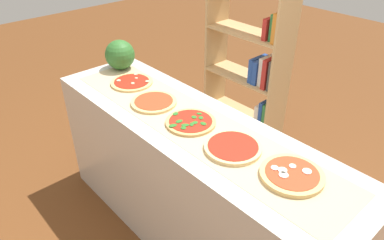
{
  "coord_description": "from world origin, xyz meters",
  "views": [
    {
      "loc": [
        1.32,
        -1.19,
        2.07
      ],
      "look_at": [
        0.0,
        0.0,
        0.96
      ],
      "focal_mm": 34.07,
      "sensor_mm": 36.0,
      "label": 1
    }
  ],
  "objects_px": {
    "pizza_plain_3": "(233,147)",
    "pizza_mozzarella_4": "(292,175)",
    "pizza_mushroom_0": "(132,82)",
    "pizza_spinach_2": "(191,122)",
    "watermelon": "(120,55)",
    "bookshelf": "(253,87)",
    "pizza_plain_1": "(154,102)"
  },
  "relations": [
    {
      "from": "pizza_plain_3",
      "to": "watermelon",
      "type": "bearing_deg",
      "value": 173.95
    },
    {
      "from": "pizza_mushroom_0",
      "to": "pizza_plain_3",
      "type": "relative_size",
      "value": 0.97
    },
    {
      "from": "pizza_mushroom_0",
      "to": "watermelon",
      "type": "height_order",
      "value": "watermelon"
    },
    {
      "from": "pizza_spinach_2",
      "to": "pizza_mozzarella_4",
      "type": "xyz_separation_m",
      "value": [
        0.66,
        0.04,
        0.0
      ]
    },
    {
      "from": "pizza_mushroom_0",
      "to": "bookshelf",
      "type": "relative_size",
      "value": 0.19
    },
    {
      "from": "pizza_plain_1",
      "to": "pizza_plain_3",
      "type": "bearing_deg",
      "value": 0.97
    },
    {
      "from": "watermelon",
      "to": "bookshelf",
      "type": "distance_m",
      "value": 1.12
    },
    {
      "from": "pizza_plain_3",
      "to": "pizza_mozzarella_4",
      "type": "xyz_separation_m",
      "value": [
        0.33,
        0.04,
        0.0
      ]
    },
    {
      "from": "pizza_plain_3",
      "to": "pizza_mozzarella_4",
      "type": "bearing_deg",
      "value": 7.51
    },
    {
      "from": "watermelon",
      "to": "bookshelf",
      "type": "bearing_deg",
      "value": 56.63
    },
    {
      "from": "pizza_plain_1",
      "to": "watermelon",
      "type": "height_order",
      "value": "watermelon"
    },
    {
      "from": "pizza_mushroom_0",
      "to": "pizza_spinach_2",
      "type": "height_order",
      "value": "same"
    },
    {
      "from": "pizza_mozzarella_4",
      "to": "bookshelf",
      "type": "bearing_deg",
      "value": 136.06
    },
    {
      "from": "watermelon",
      "to": "pizza_spinach_2",
      "type": "bearing_deg",
      "value": -8.0
    },
    {
      "from": "pizza_plain_3",
      "to": "watermelon",
      "type": "xyz_separation_m",
      "value": [
        -1.26,
        0.13,
        0.1
      ]
    },
    {
      "from": "pizza_plain_3",
      "to": "bookshelf",
      "type": "bearing_deg",
      "value": 123.75
    },
    {
      "from": "bookshelf",
      "to": "pizza_mushroom_0",
      "type": "bearing_deg",
      "value": -107.91
    },
    {
      "from": "pizza_mozzarella_4",
      "to": "pizza_plain_3",
      "type": "bearing_deg",
      "value": -172.49
    },
    {
      "from": "pizza_mushroom_0",
      "to": "pizza_spinach_2",
      "type": "relative_size",
      "value": 1.0
    },
    {
      "from": "pizza_mushroom_0",
      "to": "bookshelf",
      "type": "xyz_separation_m",
      "value": [
        0.31,
        0.97,
        -0.25
      ]
    },
    {
      "from": "pizza_mushroom_0",
      "to": "pizza_spinach_2",
      "type": "distance_m",
      "value": 0.66
    },
    {
      "from": "watermelon",
      "to": "pizza_mushroom_0",
      "type": "bearing_deg",
      "value": -17.99
    },
    {
      "from": "pizza_spinach_2",
      "to": "bookshelf",
      "type": "height_order",
      "value": "bookshelf"
    },
    {
      "from": "pizza_plain_1",
      "to": "pizza_mozzarella_4",
      "type": "height_order",
      "value": "pizza_mozzarella_4"
    },
    {
      "from": "pizza_spinach_2",
      "to": "watermelon",
      "type": "distance_m",
      "value": 0.95
    },
    {
      "from": "pizza_plain_3",
      "to": "watermelon",
      "type": "relative_size",
      "value": 1.36
    },
    {
      "from": "pizza_mushroom_0",
      "to": "bookshelf",
      "type": "bearing_deg",
      "value": 72.09
    },
    {
      "from": "pizza_mozzarella_4",
      "to": "bookshelf",
      "type": "height_order",
      "value": "bookshelf"
    },
    {
      "from": "bookshelf",
      "to": "watermelon",
      "type": "bearing_deg",
      "value": -123.37
    },
    {
      "from": "pizza_plain_3",
      "to": "bookshelf",
      "type": "height_order",
      "value": "bookshelf"
    },
    {
      "from": "pizza_mozzarella_4",
      "to": "pizza_mushroom_0",
      "type": "bearing_deg",
      "value": 179.87
    },
    {
      "from": "pizza_plain_1",
      "to": "bookshelf",
      "type": "distance_m",
      "value": 1.06
    }
  ]
}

